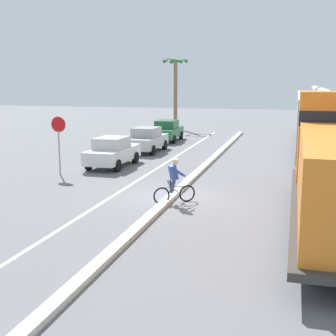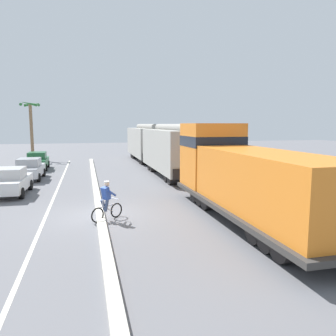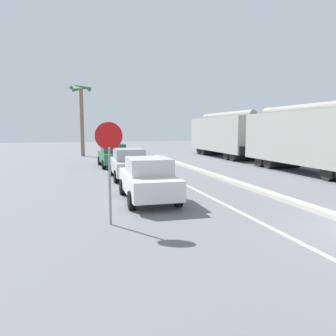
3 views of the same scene
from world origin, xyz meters
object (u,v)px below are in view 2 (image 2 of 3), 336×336
(hopper_car_lead, at_px, (172,150))
(cyclist, at_px, (107,202))
(palm_tree_near, at_px, (31,119))
(parked_car_white, at_px, (11,181))
(parked_car_green, at_px, (37,161))
(parked_car_silver, at_px, (30,169))
(locomotive, at_px, (241,178))
(hopper_car_middle, at_px, (146,143))

(hopper_car_lead, relative_size, cyclist, 6.18)
(hopper_car_lead, relative_size, palm_tree_near, 1.55)
(parked_car_white, height_order, parked_car_green, same)
(palm_tree_near, bearing_deg, parked_car_white, -85.04)
(parked_car_silver, xyz_separation_m, palm_tree_near, (-1.99, 15.36, 3.95))
(parked_car_white, bearing_deg, parked_car_green, 90.09)
(cyclist, height_order, palm_tree_near, palm_tree_near)
(locomotive, xyz_separation_m, parked_car_green, (-11.03, 18.80, -0.98))
(hopper_car_lead, xyz_separation_m, parked_car_green, (-11.03, 6.64, -1.26))
(hopper_car_lead, height_order, palm_tree_near, palm_tree_near)
(hopper_car_middle, relative_size, parked_car_white, 2.50)
(hopper_car_middle, relative_size, parked_car_silver, 2.51)
(parked_car_green, bearing_deg, cyclist, -73.87)
(locomotive, relative_size, parked_car_silver, 2.75)
(locomotive, height_order, hopper_car_middle, locomotive)
(locomotive, relative_size, palm_tree_near, 1.70)
(hopper_car_lead, relative_size, hopper_car_middle, 1.00)
(locomotive, distance_m, parked_car_white, 13.39)
(locomotive, distance_m, cyclist, 6.02)
(cyclist, bearing_deg, locomotive, -9.11)
(parked_car_white, xyz_separation_m, parked_car_silver, (0.17, 5.56, 0.00))
(hopper_car_middle, height_order, palm_tree_near, palm_tree_near)
(hopper_car_middle, distance_m, parked_car_white, 19.64)
(parked_car_green, bearing_deg, hopper_car_middle, 24.20)
(cyclist, bearing_deg, parked_car_silver, 112.24)
(locomotive, distance_m, parked_car_silver, 17.04)
(parked_car_white, bearing_deg, palm_tree_near, 94.96)
(parked_car_white, bearing_deg, parked_car_silver, 88.22)
(hopper_car_middle, bearing_deg, hopper_car_lead, -90.00)
(hopper_car_lead, bearing_deg, cyclist, -117.62)
(hopper_car_middle, xyz_separation_m, cyclist, (-5.87, -22.82, -1.26))
(hopper_car_middle, bearing_deg, parked_car_green, -155.80)
(hopper_car_middle, bearing_deg, cyclist, -104.42)
(locomotive, distance_m, parked_car_green, 21.82)
(hopper_car_lead, bearing_deg, locomotive, -90.00)
(locomotive, distance_m, palm_tree_near, 31.37)
(parked_car_silver, height_order, palm_tree_near, palm_tree_near)
(cyclist, bearing_deg, parked_car_green, 106.13)
(cyclist, bearing_deg, palm_tree_near, 104.20)
(parked_car_white, xyz_separation_m, parked_car_green, (-0.02, 11.25, 0.00))
(hopper_car_middle, xyz_separation_m, palm_tree_near, (-12.83, 4.71, 2.69))
(hopper_car_middle, height_order, parked_car_silver, hopper_car_middle)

